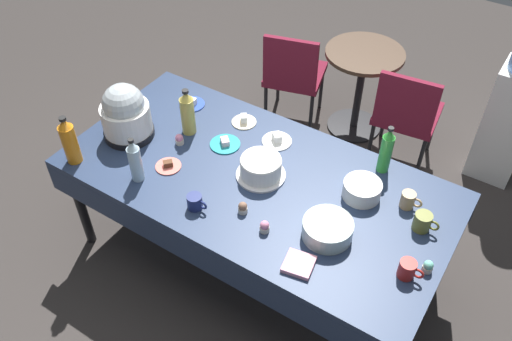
% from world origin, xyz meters
% --- Properties ---
extents(ground, '(9.00, 9.00, 0.00)m').
position_xyz_m(ground, '(0.00, 0.00, 0.00)').
color(ground, '#383330').
extents(potluck_table, '(2.20, 1.10, 0.75)m').
position_xyz_m(potluck_table, '(0.00, 0.00, 0.69)').
color(potluck_table, navy).
rests_on(potluck_table, ground).
extents(frosted_layer_cake, '(0.28, 0.28, 0.12)m').
position_xyz_m(frosted_layer_cake, '(0.02, 0.02, 0.81)').
color(frosted_layer_cake, silver).
rests_on(frosted_layer_cake, potluck_table).
extents(slow_cooker, '(0.30, 0.30, 0.35)m').
position_xyz_m(slow_cooker, '(-0.85, -0.11, 0.91)').
color(slow_cooker, black).
rests_on(slow_cooker, potluck_table).
extents(glass_salad_bowl, '(0.26, 0.26, 0.10)m').
position_xyz_m(glass_salad_bowl, '(0.53, -0.16, 0.80)').
color(glass_salad_bowl, '#B2C6BC').
rests_on(glass_salad_bowl, potluck_table).
extents(ceramic_snack_bowl, '(0.21, 0.21, 0.09)m').
position_xyz_m(ceramic_snack_bowl, '(0.56, 0.18, 0.80)').
color(ceramic_snack_bowl, silver).
rests_on(ceramic_snack_bowl, potluck_table).
extents(dessert_plate_coral, '(0.15, 0.15, 0.04)m').
position_xyz_m(dessert_plate_coral, '(-0.47, -0.20, 0.76)').
color(dessert_plate_coral, '#E07266').
rests_on(dessert_plate_coral, potluck_table).
extents(dessert_plate_cream, '(0.15, 0.15, 0.06)m').
position_xyz_m(dessert_plate_cream, '(-0.33, 0.37, 0.76)').
color(dessert_plate_cream, beige).
rests_on(dessert_plate_cream, potluck_table).
extents(dessert_plate_teal, '(0.18, 0.18, 0.04)m').
position_xyz_m(dessert_plate_teal, '(-0.30, 0.13, 0.76)').
color(dessert_plate_teal, teal).
rests_on(dessert_plate_teal, potluck_table).
extents(dessert_plate_cobalt, '(0.17, 0.17, 0.05)m').
position_xyz_m(dessert_plate_cobalt, '(-0.71, 0.34, 0.76)').
color(dessert_plate_cobalt, '#2D4CB2').
rests_on(dessert_plate_cobalt, potluck_table).
extents(dessert_plate_white, '(0.18, 0.18, 0.06)m').
position_xyz_m(dessert_plate_white, '(-0.06, 0.32, 0.76)').
color(dessert_plate_white, white).
rests_on(dessert_plate_white, potluck_table).
extents(cupcake_cocoa, '(0.05, 0.05, 0.07)m').
position_xyz_m(cupcake_cocoa, '(0.25, -0.30, 0.78)').
color(cupcake_cocoa, beige).
rests_on(cupcake_cocoa, potluck_table).
extents(cupcake_berry, '(0.05, 0.05, 0.07)m').
position_xyz_m(cupcake_berry, '(1.02, -0.10, 0.78)').
color(cupcake_berry, beige).
rests_on(cupcake_berry, potluck_table).
extents(cupcake_lemon, '(0.05, 0.05, 0.07)m').
position_xyz_m(cupcake_lemon, '(-0.54, -0.01, 0.78)').
color(cupcake_lemon, beige).
rests_on(cupcake_lemon, potluck_table).
extents(cupcake_mint, '(0.05, 0.05, 0.07)m').
position_xyz_m(cupcake_mint, '(0.08, -0.26, 0.78)').
color(cupcake_mint, beige).
rests_on(cupcake_mint, potluck_table).
extents(soda_bottle_ginger_ale, '(0.09, 0.09, 0.31)m').
position_xyz_m(soda_bottle_ginger_ale, '(-0.56, 0.11, 0.89)').
color(soda_bottle_ginger_ale, gold).
rests_on(soda_bottle_ginger_ale, potluck_table).
extents(soda_bottle_water, '(0.07, 0.07, 0.28)m').
position_xyz_m(soda_bottle_water, '(-0.55, -0.36, 0.88)').
color(soda_bottle_water, silver).
rests_on(soda_bottle_water, potluck_table).
extents(soda_bottle_lime_soda, '(0.07, 0.07, 0.31)m').
position_xyz_m(soda_bottle_lime_soda, '(0.57, 0.44, 0.89)').
color(soda_bottle_lime_soda, green).
rests_on(soda_bottle_lime_soda, potluck_table).
extents(soda_bottle_orange_juice, '(0.09, 0.09, 0.31)m').
position_xyz_m(soda_bottle_orange_juice, '(-0.96, -0.45, 0.90)').
color(soda_bottle_orange_juice, orange).
rests_on(soda_bottle_orange_juice, potluck_table).
extents(coffee_mug_tan, '(0.12, 0.08, 0.09)m').
position_xyz_m(coffee_mug_tan, '(0.79, 0.25, 0.80)').
color(coffee_mug_tan, tan).
rests_on(coffee_mug_tan, potluck_table).
extents(coffee_mug_olive, '(0.13, 0.09, 0.10)m').
position_xyz_m(coffee_mug_olive, '(0.91, 0.14, 0.80)').
color(coffee_mug_olive, olive).
rests_on(coffee_mug_olive, potluck_table).
extents(coffee_mug_navy, '(0.12, 0.08, 0.08)m').
position_xyz_m(coffee_mug_navy, '(-0.14, -0.37, 0.79)').
color(coffee_mug_navy, navy).
rests_on(coffee_mug_navy, potluck_table).
extents(coffee_mug_red, '(0.12, 0.08, 0.10)m').
position_xyz_m(coffee_mug_red, '(0.95, -0.18, 0.80)').
color(coffee_mug_red, '#B2231E').
rests_on(coffee_mug_red, potluck_table).
extents(paper_napkin_stack, '(0.16, 0.16, 0.02)m').
position_xyz_m(paper_napkin_stack, '(0.50, -0.40, 0.76)').
color(paper_napkin_stack, pink).
rests_on(paper_napkin_stack, potluck_table).
extents(maroon_chair_left, '(0.54, 0.54, 0.85)m').
position_xyz_m(maroon_chair_left, '(-0.53, 1.37, 0.49)').
color(maroon_chair_left, maroon).
rests_on(maroon_chair_left, ground).
extents(maroon_chair_right, '(0.49, 0.49, 0.85)m').
position_xyz_m(maroon_chair_right, '(0.41, 1.37, 0.49)').
color(maroon_chair_right, maroon).
rests_on(maroon_chair_right, ground).
extents(round_cafe_table, '(0.60, 0.60, 0.72)m').
position_xyz_m(round_cafe_table, '(-0.05, 1.59, 0.50)').
color(round_cafe_table, '#473323').
rests_on(round_cafe_table, ground).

